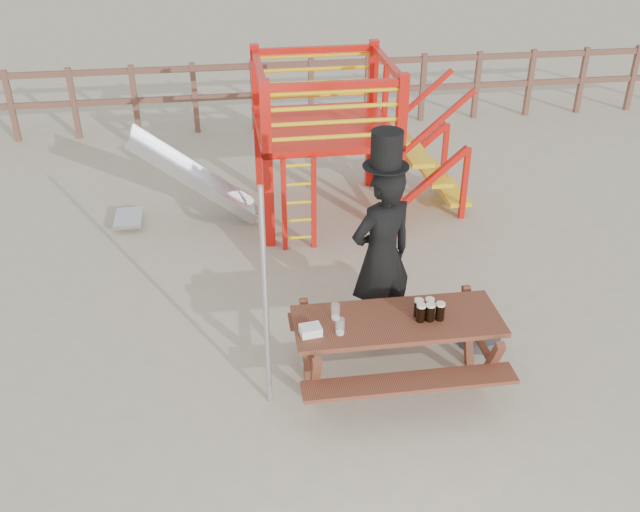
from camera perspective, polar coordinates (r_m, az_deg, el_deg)
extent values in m
plane|color=#B6A88D|center=(6.76, 3.32, -10.23)|extent=(60.00, 60.00, 0.00)
cube|color=brown|center=(12.51, -3.08, 15.01)|extent=(15.00, 0.06, 0.10)
cube|color=brown|center=(12.65, -3.02, 12.81)|extent=(15.00, 0.06, 0.10)
cube|color=brown|center=(13.04, -23.47, 10.92)|extent=(0.09, 0.09, 1.20)
cube|color=brown|center=(12.82, -19.10, 11.45)|extent=(0.09, 0.09, 1.20)
cube|color=brown|center=(12.67, -14.58, 11.93)|extent=(0.09, 0.09, 1.20)
cube|color=brown|center=(12.60, -9.97, 12.34)|extent=(0.09, 0.09, 1.20)
cube|color=brown|center=(12.62, -5.33, 12.67)|extent=(0.09, 0.09, 1.20)
cube|color=brown|center=(12.71, -0.71, 12.92)|extent=(0.09, 0.09, 1.20)
cube|color=brown|center=(12.87, 3.82, 13.09)|extent=(0.09, 0.09, 1.20)
cube|color=brown|center=(13.11, 8.21, 13.18)|extent=(0.09, 0.09, 1.20)
cube|color=brown|center=(13.43, 12.43, 13.20)|extent=(0.09, 0.09, 1.20)
cube|color=brown|center=(13.80, 16.43, 13.15)|extent=(0.09, 0.09, 1.20)
cube|color=brown|center=(14.24, 20.20, 13.04)|extent=(0.09, 0.09, 1.20)
cube|color=brown|center=(14.73, 23.73, 12.89)|extent=(0.09, 0.09, 1.20)
cube|color=red|center=(8.52, -4.22, 7.13)|extent=(0.12, 0.12, 2.10)
cube|color=red|center=(8.76, 6.35, 7.71)|extent=(0.12, 0.12, 2.10)
cube|color=red|center=(10.00, -5.01, 10.68)|extent=(0.12, 0.12, 2.10)
cube|color=red|center=(10.22, 4.14, 11.14)|extent=(0.12, 0.12, 2.10)
cube|color=red|center=(9.28, 0.32, 10.20)|extent=(1.72, 1.72, 0.08)
cube|color=red|center=(8.28, 1.20, 13.53)|extent=(1.60, 0.08, 0.08)
cube|color=red|center=(9.81, -0.41, 16.19)|extent=(1.60, 0.08, 0.08)
cube|color=red|center=(8.96, -4.90, 14.72)|extent=(0.08, 1.60, 0.08)
cube|color=red|center=(9.19, 5.44, 15.10)|extent=(0.08, 1.60, 0.08)
cylinder|color=yellow|center=(8.48, 1.16, 9.51)|extent=(1.50, 0.05, 0.05)
cylinder|color=yellow|center=(9.98, -0.40, 12.73)|extent=(1.50, 0.05, 0.05)
cylinder|color=yellow|center=(8.42, 1.17, 10.66)|extent=(1.50, 0.05, 0.05)
cylinder|color=yellow|center=(9.92, -0.40, 13.72)|extent=(1.50, 0.05, 0.05)
cylinder|color=yellow|center=(8.36, 1.18, 11.82)|extent=(1.50, 0.05, 0.05)
cylinder|color=yellow|center=(9.87, -0.40, 14.73)|extent=(1.50, 0.05, 0.05)
cylinder|color=yellow|center=(8.31, 1.20, 13.00)|extent=(1.50, 0.05, 0.05)
cylinder|color=yellow|center=(9.83, -0.41, 15.74)|extent=(1.50, 0.05, 0.05)
cube|color=red|center=(8.58, -2.89, 4.05)|extent=(0.06, 0.06, 1.20)
cube|color=red|center=(8.62, -0.51, 4.21)|extent=(0.06, 0.06, 1.20)
cylinder|color=yellow|center=(8.80, -1.65, 1.50)|extent=(0.36, 0.04, 0.04)
cylinder|color=yellow|center=(8.69, -1.68, 2.89)|extent=(0.36, 0.04, 0.04)
cylinder|color=yellow|center=(8.58, -1.70, 4.31)|extent=(0.36, 0.04, 0.04)
cylinder|color=yellow|center=(8.48, -1.72, 5.77)|extent=(0.36, 0.04, 0.04)
cylinder|color=yellow|center=(8.38, -1.75, 7.27)|extent=(0.36, 0.04, 0.04)
cube|color=yellow|center=(9.51, 6.07, 9.76)|extent=(0.30, 0.90, 0.06)
cube|color=yellow|center=(9.69, 7.60, 8.15)|extent=(0.30, 0.90, 0.06)
cube|color=yellow|center=(9.88, 9.05, 6.60)|extent=(0.30, 0.90, 0.06)
cube|color=yellow|center=(10.08, 10.45, 5.10)|extent=(0.30, 0.90, 0.06)
cube|color=red|center=(9.39, 8.95, 6.13)|extent=(0.95, 0.08, 0.86)
cube|color=red|center=(10.19, 7.52, 8.19)|extent=(0.95, 0.08, 0.86)
cube|color=silver|center=(9.41, -10.04, 6.21)|extent=(1.53, 0.55, 1.21)
cube|color=silver|center=(9.15, -10.07, 5.76)|extent=(1.58, 0.04, 1.28)
cube|color=silver|center=(9.64, -10.05, 7.07)|extent=(1.58, 0.04, 1.28)
cube|color=silver|center=(9.71, -15.07, 2.96)|extent=(0.35, 0.55, 0.05)
cube|color=brown|center=(6.39, 6.22, -5.20)|extent=(1.85, 0.71, 0.05)
cube|color=brown|center=(6.17, 7.19, -10.00)|extent=(1.85, 0.27, 0.04)
cube|color=brown|center=(6.95, 5.12, -4.67)|extent=(1.85, 0.27, 0.04)
cube|color=brown|center=(6.48, -0.79, -8.39)|extent=(0.08, 1.11, 0.67)
cube|color=brown|center=(6.82, 12.53, -7.04)|extent=(0.08, 1.11, 0.67)
imported|color=black|center=(6.85, 4.93, -0.09)|extent=(0.80, 0.68, 1.87)
cube|color=#0D9626|center=(6.84, 4.29, 2.08)|extent=(0.08, 0.05, 0.44)
cylinder|color=black|center=(6.42, 5.30, 7.18)|extent=(0.42, 0.42, 0.01)
cylinder|color=black|center=(6.36, 5.37, 8.57)|extent=(0.29, 0.29, 0.32)
cube|color=white|center=(6.43, 4.66, 9.93)|extent=(0.14, 0.06, 0.04)
cylinder|color=#B2B2B7|center=(5.94, -4.38, -3.78)|extent=(0.05, 0.05, 2.13)
cylinder|color=#39393E|center=(7.41, 12.56, -6.37)|extent=(0.44, 0.44, 0.10)
cylinder|color=#39393E|center=(7.35, 12.64, -5.78)|extent=(0.05, 0.05, 0.09)
cube|color=white|center=(6.14, -0.76, -5.96)|extent=(0.20, 0.16, 0.08)
cylinder|color=black|center=(6.34, 8.06, -4.60)|extent=(0.08, 0.08, 0.15)
cylinder|color=beige|center=(6.29, 8.12, -3.95)|extent=(0.08, 0.08, 0.02)
cylinder|color=black|center=(6.36, 8.80, -4.54)|extent=(0.08, 0.08, 0.15)
cylinder|color=beige|center=(6.31, 8.86, -3.89)|extent=(0.08, 0.08, 0.02)
cylinder|color=black|center=(6.38, 9.58, -4.46)|extent=(0.08, 0.08, 0.15)
cylinder|color=beige|center=(6.33, 9.65, -3.82)|extent=(0.08, 0.08, 0.02)
cylinder|color=black|center=(6.40, 7.88, -4.19)|extent=(0.08, 0.08, 0.15)
cylinder|color=beige|center=(6.35, 7.93, -3.55)|extent=(0.08, 0.08, 0.02)
cylinder|color=black|center=(6.43, 8.74, -4.11)|extent=(0.08, 0.08, 0.15)
cylinder|color=beige|center=(6.38, 8.79, -3.47)|extent=(0.08, 0.08, 0.02)
cylinder|color=silver|center=(6.12, 1.61, -5.65)|extent=(0.08, 0.08, 0.15)
cylinder|color=beige|center=(6.16, 1.60, -6.14)|extent=(0.07, 0.07, 0.02)
cylinder|color=silver|center=(6.30, 1.24, -4.47)|extent=(0.08, 0.08, 0.15)
cylinder|color=beige|center=(6.34, 1.24, -4.95)|extent=(0.07, 0.07, 0.02)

